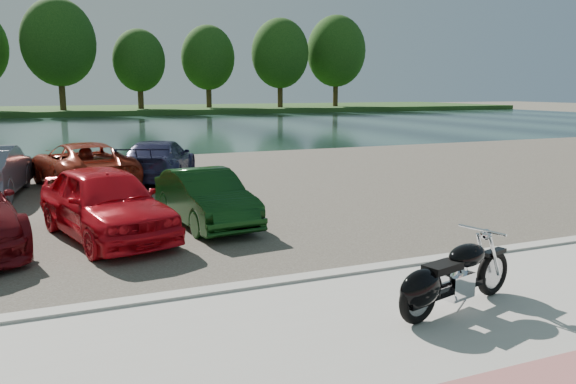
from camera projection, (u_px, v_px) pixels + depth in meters
name	position (u px, v px, depth m)	size (l,w,h in m)	color
ground	(414.00, 325.00, 7.38)	(200.00, 200.00, 0.00)	#595447
promenade	(465.00, 355.00, 6.47)	(60.00, 6.00, 0.10)	#ACAAA2
kerb	(342.00, 275.00, 9.19)	(60.00, 0.30, 0.14)	#ACAAA2
parking_lot	(205.00, 189.00, 17.36)	(60.00, 18.00, 0.04)	#403C34
river	(112.00, 129.00, 43.69)	(120.00, 40.00, 0.00)	#172928
far_bank	(87.00, 110.00, 72.68)	(120.00, 24.00, 0.60)	#244016
far_trees	(125.00, 51.00, 67.38)	(70.25, 10.68, 12.52)	#392A14
motorcycle	(448.00, 279.00, 7.49)	(2.28, 0.95, 1.05)	black
car_4	(105.00, 202.00, 11.46)	(1.75, 4.34, 1.48)	red
car_5	(205.00, 198.00, 12.62)	(1.30, 3.73, 1.23)	black
car_10	(83.00, 165.00, 17.40)	(2.34, 5.07, 1.41)	maroon
car_11	(159.00, 160.00, 18.62)	(1.91, 4.69, 1.36)	#27274B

